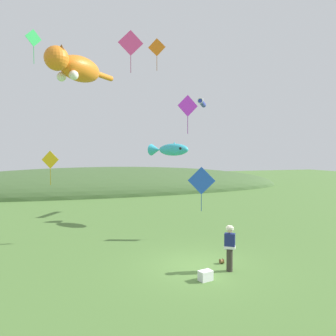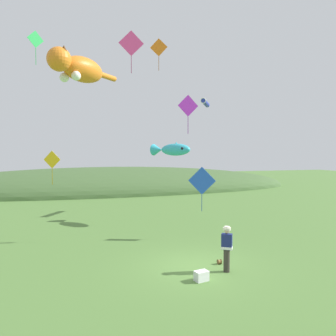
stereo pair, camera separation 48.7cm
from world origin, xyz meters
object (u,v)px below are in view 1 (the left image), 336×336
(kite_spool, at_px, (222,261))
(kite_fish_windsock, at_px, (169,150))
(kite_diamond_orange, at_px, (157,48))
(kite_diamond_violet, at_px, (188,106))
(kite_giant_cat, at_px, (75,68))
(kite_diamond_blue, at_px, (201,181))
(kite_diamond_green, at_px, (33,38))
(kite_diamond_pink, at_px, (131,43))
(kite_diamond_gold, at_px, (50,160))
(picnic_cooler, at_px, (205,276))
(festival_attendant, at_px, (230,247))
(kite_tube_streamer, at_px, (202,103))

(kite_spool, bearing_deg, kite_fish_windsock, 85.80)
(kite_diamond_orange, distance_m, kite_diamond_violet, 5.80)
(kite_giant_cat, relative_size, kite_diamond_blue, 2.03)
(kite_diamond_orange, height_order, kite_diamond_green, kite_diamond_orange)
(kite_diamond_violet, height_order, kite_diamond_pink, kite_diamond_pink)
(kite_diamond_gold, bearing_deg, kite_fish_windsock, 10.88)
(picnic_cooler, distance_m, kite_giant_cat, 15.62)
(kite_fish_windsock, bearing_deg, festival_attendant, -94.52)
(festival_attendant, xyz_separation_m, kite_diamond_blue, (1.05, 4.93, 2.13))
(kite_diamond_blue, bearing_deg, kite_diamond_green, 160.74)
(kite_giant_cat, relative_size, kite_diamond_pink, 2.17)
(festival_attendant, distance_m, kite_spool, 1.22)
(kite_spool, distance_m, kite_diamond_green, 14.69)
(picnic_cooler, relative_size, kite_giant_cat, 0.11)
(picnic_cooler, height_order, kite_giant_cat, kite_giant_cat)
(kite_spool, distance_m, kite_diamond_violet, 8.12)
(kite_diamond_blue, height_order, kite_diamond_green, kite_diamond_green)
(kite_diamond_orange, bearing_deg, kite_spool, -87.84)
(festival_attendant, bearing_deg, kite_tube_streamer, 70.15)
(kite_diamond_orange, bearing_deg, kite_diamond_green, -170.67)
(kite_diamond_blue, bearing_deg, kite_diamond_orange, 106.80)
(kite_diamond_blue, relative_size, kite_diamond_orange, 1.18)
(kite_spool, bearing_deg, kite_diamond_green, 136.89)
(kite_diamond_pink, distance_m, kite_diamond_green, 5.15)
(kite_diamond_green, bearing_deg, festival_attendant, -46.89)
(picnic_cooler, relative_size, kite_diamond_pink, 0.24)
(kite_spool, xyz_separation_m, kite_diamond_gold, (-6.75, 7.03, 4.09))
(kite_giant_cat, xyz_separation_m, kite_diamond_green, (-2.29, -3.09, 0.59))
(kite_diamond_blue, distance_m, kite_diamond_pink, 8.21)
(kite_diamond_blue, distance_m, kite_diamond_orange, 9.22)
(kite_spool, relative_size, kite_diamond_green, 0.11)
(kite_diamond_pink, bearing_deg, picnic_cooler, -79.79)
(kite_giant_cat, distance_m, kite_diamond_pink, 5.41)
(kite_spool, bearing_deg, festival_attendant, -97.62)
(kite_giant_cat, distance_m, kite_diamond_green, 3.89)
(kite_fish_windsock, relative_size, kite_diamond_pink, 1.28)
(kite_tube_streamer, relative_size, kite_diamond_gold, 1.22)
(kite_fish_windsock, xyz_separation_m, kite_diamond_green, (-8.10, -1.45, 5.83))
(kite_spool, bearing_deg, picnic_cooler, -134.76)
(kite_spool, height_order, kite_diamond_green, kite_diamond_green)
(picnic_cooler, height_order, kite_fish_windsock, kite_fish_windsock)
(kite_diamond_blue, bearing_deg, kite_diamond_gold, 158.86)
(picnic_cooler, bearing_deg, kite_giant_cat, 108.22)
(picnic_cooler, xyz_separation_m, kite_giant_cat, (-3.79, 11.50, 9.86))
(kite_diamond_pink, bearing_deg, kite_diamond_violet, -22.18)
(kite_fish_windsock, bearing_deg, kite_diamond_orange, -163.84)
(kite_diamond_orange, relative_size, kite_diamond_green, 1.12)
(kite_spool, relative_size, kite_giant_cat, 0.04)
(kite_tube_streamer, height_order, kite_diamond_blue, kite_tube_streamer)
(kite_tube_streamer, relative_size, kite_diamond_pink, 1.02)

